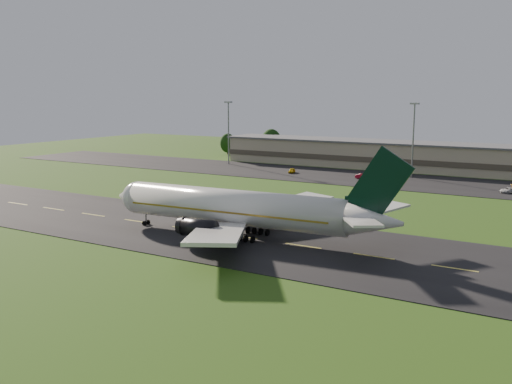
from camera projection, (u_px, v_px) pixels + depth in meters
The scene contains 10 objects.
ground at pixel (241, 237), 91.06m from camera, with size 360.00×360.00×0.00m, color #1E4310.
taxiway at pixel (241, 237), 91.05m from camera, with size 220.00×30.00×0.10m, color black.
apron at pixel (384, 180), 152.10m from camera, with size 260.00×30.00×0.10m, color black.
airliner at pixel (238, 208), 90.59m from camera, with size 51.30×42.09×15.57m.
terminal at pixel (432, 158), 168.73m from camera, with size 145.00×16.00×8.40m.
light_mast_west at pixel (228, 125), 184.37m from camera, with size 2.40×1.20×20.35m.
light_mast_centre at pixel (413, 131), 154.23m from camera, with size 2.40×1.20×20.35m.
service_vehicle_a at pixel (292, 171), 164.93m from camera, with size 1.58×3.93×1.34m, color gold.
service_vehicle_b at pixel (362, 176), 153.56m from camera, with size 1.35×3.88×1.28m, color maroon.
service_vehicle_c at pixel (509, 190), 131.59m from camera, with size 2.07×4.50×1.25m, color silver.
Camera 1 is at (47.16, -74.95, 22.54)m, focal length 40.00 mm.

